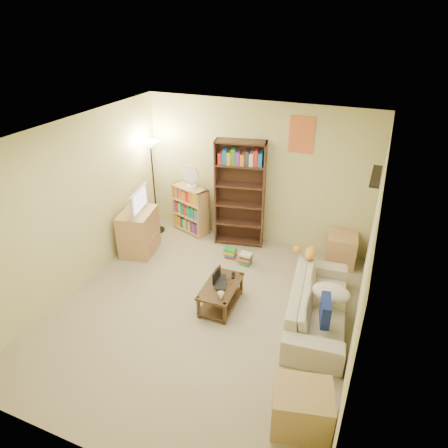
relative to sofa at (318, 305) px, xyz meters
The scene contains 19 objects.
room 2.06m from the sofa, 164.70° to the right, with size 4.50×4.54×2.52m.
sofa is the anchor object (origin of this frame).
navy_pillow 0.48m from the sofa, 71.36° to the right, with size 0.36×0.11×0.32m, color navy.
cream_blanket 0.24m from the sofa, 24.54° to the left, with size 0.50×0.36×0.22m, color beige.
tabby_cat 0.84m from the sofa, 114.72° to the left, with size 0.43×0.19×0.15m.
coffee_table 1.34m from the sofa, behind, with size 0.47×0.81×0.36m.
laptop 1.31m from the sofa, behind, with size 0.36×0.44×0.03m, color black.
laptop_screen 1.44m from the sofa, behind, with size 0.01×0.27×0.18m, color white.
mug 1.31m from the sofa, 159.92° to the right, with size 0.10×0.10×0.08m, color white.
tv_remote 1.25m from the sofa, behind, with size 0.04×0.14×0.02m, color black.
tv_stand 3.27m from the sofa, 168.92° to the left, with size 0.51×0.71×0.76m, color tan.
television 3.34m from the sofa, 168.92° to the left, with size 0.23×0.71×0.40m, color black.
tall_bookshelf 2.43m from the sofa, 137.56° to the left, with size 0.89×0.44×1.89m.
short_bookshelf 3.16m from the sofa, 149.13° to the left, with size 0.77×0.51×0.91m.
desk_fan 3.21m from the sofa, 149.36° to the left, with size 0.33×0.18×0.44m.
floor_lamp 3.76m from the sofa, 157.36° to the left, with size 0.30×0.30×1.76m.
side_table 1.55m from the sofa, 86.79° to the left, with size 0.47×0.47×0.53m, color tan.
end_cabinet 1.63m from the sofa, 85.09° to the right, with size 0.58×0.49×0.49m, color tan.
book_stacks 1.79m from the sofa, 146.96° to the left, with size 0.51×0.25×0.21m.
Camera 1 is at (1.94, -3.94, 3.74)m, focal length 32.00 mm.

